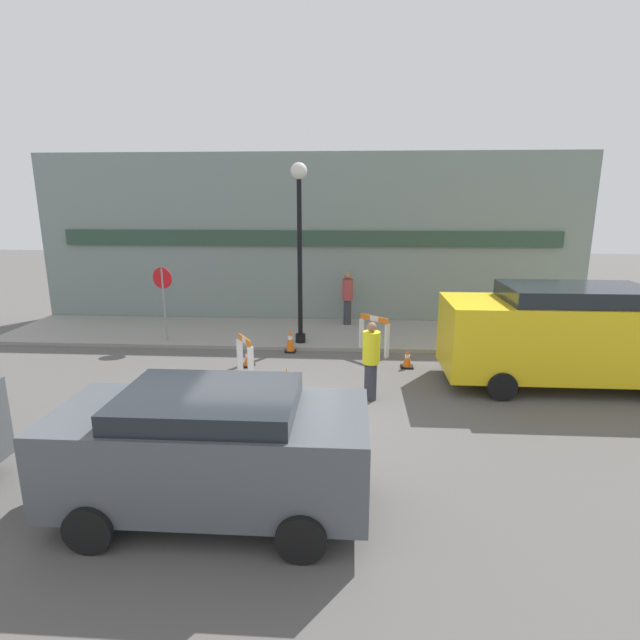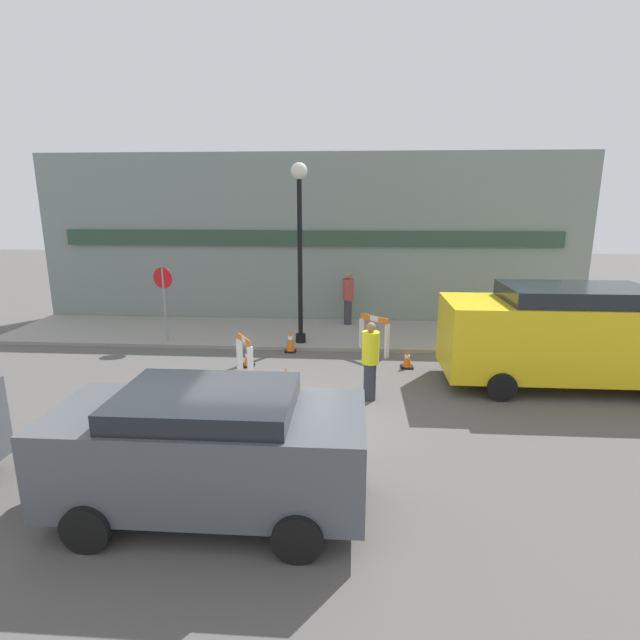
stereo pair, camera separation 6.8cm
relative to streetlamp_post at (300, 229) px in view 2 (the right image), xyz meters
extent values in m
plane|color=#565451|center=(-0.03, -5.01, -3.25)|extent=(60.00, 60.00, 0.00)
cube|color=gray|center=(-0.03, 1.15, -3.20)|extent=(18.00, 3.32, 0.10)
cube|color=gray|center=(-0.03, 2.89, -0.50)|extent=(18.00, 0.12, 5.50)
cube|color=#2D4738|center=(-0.03, 2.78, -0.45)|extent=(16.20, 0.10, 0.50)
cylinder|color=black|center=(0.00, 0.00, -3.03)|extent=(0.29, 0.29, 0.24)
cylinder|color=black|center=(0.00, 0.00, -0.91)|extent=(0.13, 0.13, 4.49)
sphere|color=silver|center=(0.00, 0.00, 1.51)|extent=(0.44, 0.44, 0.44)
cylinder|color=gray|center=(-3.86, -0.04, -2.12)|extent=(0.06, 0.06, 2.07)
cylinder|color=red|center=(-3.86, -0.04, -1.35)|extent=(0.59, 0.15, 0.60)
cube|color=white|center=(2.36, -0.97, -2.80)|extent=(0.13, 0.14, 0.90)
cube|color=white|center=(1.71, -0.36, -2.80)|extent=(0.13, 0.14, 0.90)
cube|color=orange|center=(2.04, -0.66, -2.28)|extent=(0.71, 0.67, 0.15)
cube|color=white|center=(2.04, -0.66, -2.28)|extent=(0.23, 0.22, 0.14)
cube|color=white|center=(-1.19, -2.42, -2.83)|extent=(0.14, 0.12, 0.86)
cube|color=white|center=(-0.81, -3.03, -2.83)|extent=(0.14, 0.12, 0.86)
cube|color=orange|center=(-1.00, -2.73, -2.32)|extent=(0.43, 0.67, 0.15)
cube|color=white|center=(-1.00, -2.73, -2.32)|extent=(0.15, 0.21, 0.14)
cube|color=black|center=(2.82, -1.71, -3.23)|extent=(0.30, 0.30, 0.04)
cone|color=orange|center=(2.82, -1.71, -2.99)|extent=(0.22, 0.22, 0.46)
cylinder|color=white|center=(2.82, -1.71, -2.96)|extent=(0.13, 0.13, 0.06)
cube|color=black|center=(0.08, -3.66, -3.23)|extent=(0.30, 0.30, 0.04)
cone|color=orange|center=(0.08, -3.66, -2.92)|extent=(0.22, 0.23, 0.59)
cylinder|color=white|center=(0.08, -3.66, -2.89)|extent=(0.13, 0.13, 0.08)
cube|color=black|center=(-0.21, -0.61, -3.23)|extent=(0.30, 0.30, 0.04)
cone|color=orange|center=(-0.21, -0.61, -2.89)|extent=(0.22, 0.22, 0.66)
cylinder|color=white|center=(-0.21, -0.61, -2.85)|extent=(0.13, 0.13, 0.09)
cube|color=black|center=(-1.12, -1.88, -3.23)|extent=(0.30, 0.30, 0.04)
cone|color=orange|center=(-1.12, -1.88, -3.00)|extent=(0.23, 0.22, 0.44)
cylinder|color=white|center=(-1.12, -1.88, -2.97)|extent=(0.13, 0.13, 0.06)
cylinder|color=#33333D|center=(1.84, -3.78, -2.86)|extent=(0.35, 0.35, 0.80)
cylinder|color=yellow|center=(1.84, -3.78, -2.13)|extent=(0.48, 0.48, 0.66)
sphere|color=#8E6647|center=(1.84, -3.78, -1.69)|extent=(0.27, 0.27, 0.20)
cylinder|color=#33333D|center=(1.30, 2.15, -2.75)|extent=(0.31, 0.31, 0.80)
cylinder|color=#A33D3D|center=(1.30, 2.15, -2.01)|extent=(0.43, 0.43, 0.67)
sphere|color=#8E6647|center=(1.30, 2.15, -1.57)|extent=(0.27, 0.27, 0.21)
cube|color=#4C5156|center=(-0.37, -7.71, -2.38)|extent=(4.04, 1.76, 1.14)
cube|color=#1E2328|center=(-0.37, -7.71, -1.81)|extent=(2.22, 1.62, 0.52)
cylinder|color=black|center=(0.88, -6.83, -2.95)|extent=(0.60, 0.18, 0.60)
cylinder|color=black|center=(0.88, -8.59, -2.95)|extent=(0.60, 0.18, 0.60)
cylinder|color=black|center=(-1.62, -6.83, -2.95)|extent=(0.60, 0.18, 0.60)
cylinder|color=black|center=(-1.62, -8.59, -2.95)|extent=(0.60, 0.18, 0.60)
cube|color=yellow|center=(6.26, -2.66, -2.15)|extent=(5.51, 1.97, 1.60)
cube|color=#1E2328|center=(6.26, -2.66, -1.35)|extent=(3.03, 1.81, 0.68)
cylinder|color=black|center=(7.97, -1.67, -2.95)|extent=(0.60, 0.18, 0.60)
cylinder|color=black|center=(4.56, -1.67, -2.95)|extent=(0.60, 0.18, 0.60)
cylinder|color=black|center=(4.56, -3.64, -2.95)|extent=(0.60, 0.18, 0.60)
camera|label=1|loc=(1.41, -13.52, 0.84)|focal=28.00mm
camera|label=2|loc=(1.48, -13.51, 0.84)|focal=28.00mm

